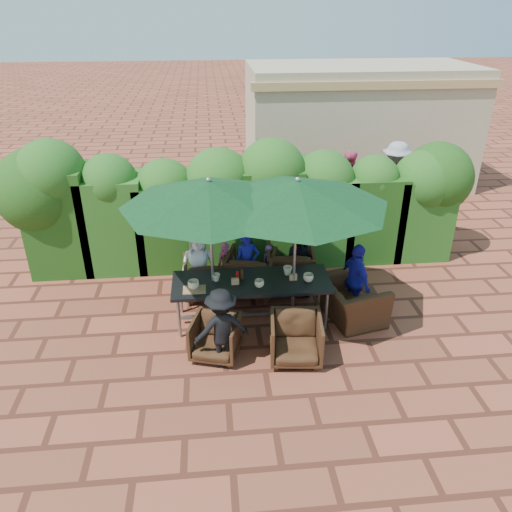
{
  "coord_description": "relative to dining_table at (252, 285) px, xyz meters",
  "views": [
    {
      "loc": [
        -0.68,
        -6.65,
        4.73
      ],
      "look_at": [
        0.02,
        0.4,
        1.08
      ],
      "focal_mm": 35.0,
      "sensor_mm": 36.0,
      "label": 1
    }
  ],
  "objects": [
    {
      "name": "adult_end_right",
      "position": [
        1.71,
        0.03,
        -0.04
      ],
      "size": [
        0.57,
        0.83,
        1.28
      ],
      "primitive_type": "imported",
      "rotation": [
        0.0,
        0.0,
        1.85
      ],
      "color": "#1C1B95",
      "rests_on": "ground"
    },
    {
      "name": "cup_c",
      "position": [
        0.1,
        -0.2,
        0.13
      ],
      "size": [
        0.15,
        0.15,
        0.12
      ],
      "primitive_type": "imported",
      "color": "beige",
      "rests_on": "dining_table"
    },
    {
      "name": "umbrella_left",
      "position": [
        -0.61,
        0.07,
        1.54
      ],
      "size": [
        2.66,
        2.66,
        2.46
      ],
      "color": "gray",
      "rests_on": "ground"
    },
    {
      "name": "chair_far_right",
      "position": [
        0.8,
        1.02,
        -0.25
      ],
      "size": [
        0.93,
        0.88,
        0.86
      ],
      "primitive_type": "imported",
      "rotation": [
        0.0,
        0.0,
        3.02
      ],
      "color": "black",
      "rests_on": "ground"
    },
    {
      "name": "sauce_bottle",
      "position": [
        -0.15,
        0.07,
        0.16
      ],
      "size": [
        0.04,
        0.04,
        0.17
      ],
      "primitive_type": "cylinder",
      "color": "#4C230C",
      "rests_on": "dining_table"
    },
    {
      "name": "pedestrian_b",
      "position": [
        2.69,
        4.33,
        0.12
      ],
      "size": [
        0.86,
        0.64,
        1.6
      ],
      "primitive_type": "imported",
      "rotation": [
        0.0,
        0.0,
        2.9
      ],
      "color": "#DB4D7E",
      "rests_on": "ground"
    },
    {
      "name": "adult_far_right",
      "position": [
        0.95,
        0.86,
        -0.09
      ],
      "size": [
        0.64,
        0.51,
        1.17
      ],
      "primitive_type": "imported",
      "rotation": [
        0.0,
        0.0,
        -0.34
      ],
      "color": "black",
      "rests_on": "ground"
    },
    {
      "name": "chair_near_right",
      "position": [
        0.55,
        -1.04,
        -0.3
      ],
      "size": [
        0.81,
        0.77,
        0.76
      ],
      "primitive_type": "imported",
      "rotation": [
        0.0,
        0.0,
        -0.11
      ],
      "color": "black",
      "rests_on": "ground"
    },
    {
      "name": "cup_b",
      "position": [
        -0.56,
        0.06,
        0.13
      ],
      "size": [
        0.13,
        0.13,
        0.12
      ],
      "primitive_type": "imported",
      "color": "beige",
      "rests_on": "dining_table"
    },
    {
      "name": "umbrella_right",
      "position": [
        0.67,
        -0.04,
        1.54
      ],
      "size": [
        2.77,
        2.77,
        2.46
      ],
      "color": "gray",
      "rests_on": "ground"
    },
    {
      "name": "cup_d",
      "position": [
        0.6,
        0.15,
        0.14
      ],
      "size": [
        0.15,
        0.15,
        0.14
      ],
      "primitive_type": "imported",
      "color": "beige",
      "rests_on": "dining_table"
    },
    {
      "name": "cup_e",
      "position": [
        0.89,
        -0.1,
        0.14
      ],
      "size": [
        0.16,
        0.16,
        0.13
      ],
      "primitive_type": "imported",
      "color": "beige",
      "rests_on": "dining_table"
    },
    {
      "name": "adult_far_left",
      "position": [
        -0.85,
        0.88,
        -0.05
      ],
      "size": [
        0.64,
        0.41,
        1.24
      ],
      "primitive_type": "imported",
      "rotation": [
        0.0,
        0.0,
        -0.07
      ],
      "color": "white",
      "rests_on": "ground"
    },
    {
      "name": "chair_far_left",
      "position": [
        -0.73,
        0.89,
        -0.28
      ],
      "size": [
        0.79,
        0.75,
        0.78
      ],
      "primitive_type": "imported",
      "rotation": [
        0.0,
        0.0,
        3.19
      ],
      "color": "black",
      "rests_on": "ground"
    },
    {
      "name": "pedestrian_c",
      "position": [
        3.72,
        3.98,
        0.26
      ],
      "size": [
        1.31,
        0.95,
        1.87
      ],
      "primitive_type": "imported",
      "rotation": [
        0.0,
        0.0,
        2.77
      ],
      "color": "#93949B",
      "rests_on": "ground"
    },
    {
      "name": "ketchup_bottle",
      "position": [
        -0.22,
        0.02,
        0.16
      ],
      "size": [
        0.04,
        0.04,
        0.17
      ],
      "primitive_type": "cylinder",
      "color": "#B20C0A",
      "rests_on": "dining_table"
    },
    {
      "name": "chair_end_right",
      "position": [
        1.64,
        -0.1,
        -0.22
      ],
      "size": [
        0.89,
        1.16,
        0.91
      ],
      "primitive_type": "imported",
      "rotation": [
        0.0,
        0.0,
        1.8
      ],
      "color": "black",
      "rests_on": "ground"
    },
    {
      "name": "pedestrian_a",
      "position": [
        1.63,
        4.09,
        0.13
      ],
      "size": [
        1.54,
        1.32,
        1.62
      ],
      "primitive_type": "imported",
      "rotation": [
        0.0,
        0.0,
        2.52
      ],
      "color": "green",
      "rests_on": "ground"
    },
    {
      "name": "chair_far_mid",
      "position": [
        0.07,
        0.91,
        -0.25
      ],
      "size": [
        1.01,
        0.97,
        0.86
      ],
      "primitive_type": "imported",
      "rotation": [
        0.0,
        0.0,
        2.87
      ],
      "color": "black",
      "rests_on": "ground"
    },
    {
      "name": "number_block_right",
      "position": [
        0.66,
        -0.03,
        0.12
      ],
      "size": [
        0.12,
        0.06,
        0.1
      ],
      "primitive_type": "cube",
      "color": "#DAB270",
      "rests_on": "dining_table"
    },
    {
      "name": "cup_a",
      "position": [
        -0.91,
        -0.15,
        0.14
      ],
      "size": [
        0.18,
        0.18,
        0.14
      ],
      "primitive_type": "imported",
      "color": "beige",
      "rests_on": "dining_table"
    },
    {
      "name": "serving_tray",
      "position": [
        -0.9,
        -0.2,
        0.08
      ],
      "size": [
        0.35,
        0.25,
        0.02
      ],
      "primitive_type": "cube",
      "color": "#966E48",
      "rests_on": "dining_table"
    },
    {
      "name": "child_right",
      "position": [
        0.43,
        1.12,
        -0.28
      ],
      "size": [
        0.35,
        0.32,
        0.79
      ],
      "primitive_type": "imported",
      "rotation": [
        0.0,
        0.0,
        0.38
      ],
      "color": "purple",
      "rests_on": "ground"
    },
    {
      "name": "chair_near_left",
      "position": [
        -0.61,
        -0.85,
        -0.33
      ],
      "size": [
        0.82,
        0.79,
        0.69
      ],
      "primitive_type": "imported",
      "rotation": [
        0.0,
        0.0,
        -0.29
      ],
      "color": "black",
      "rests_on": "ground"
    },
    {
      "name": "building",
      "position": [
        3.58,
        6.81,
        0.93
      ],
      "size": [
        6.2,
        3.08,
        3.2
      ],
      "color": "tan",
      "rests_on": "ground"
    },
    {
      "name": "hedge_wall",
      "position": [
        -0.13,
        2.14,
        0.66
      ],
      "size": [
        9.1,
        1.6,
        2.57
      ],
      "color": "#14390F",
      "rests_on": "ground"
    },
    {
      "name": "adult_near_left",
      "position": [
        -0.52,
        -1.05,
        -0.06
      ],
      "size": [
        0.84,
        0.52,
        1.23
      ],
      "primitive_type": "imported",
      "rotation": [
        0.0,
        0.0,
        3.35
      ],
      "color": "black",
      "rests_on": "ground"
    },
    {
      "name": "adult_far_mid",
      "position": [
        0.01,
        0.9,
        -0.09
      ],
      "size": [
        0.46,
        0.39,
        1.17
      ],
      "primitive_type": "imported",
      "rotation": [
        0.0,
        0.0,
        0.13
      ],
      "color": "#1C1B95",
      "rests_on": "ground"
    },
    {
      "name": "child_left",
      "position": [
        -0.36,
        1.11,
        -0.23
      ],
      "size": [
        0.34,
        0.29,
        0.89
      ],
      "primitive_type": "imported",
      "rotation": [
        0.0,
        0.0,
        0.09
      ],
      "color": "#DB4D7E",
      "rests_on": "ground"
    },
    {
      "name": "dining_table",
      "position": [
        0.0,
        0.0,
        0.0
      ],
      "size": [
        2.52,
        0.9,
        0.75
      ],
      "color": "black",
      "rests_on": "ground"
    },
    {
      "name": "number_block_left",
      "position": [
        -0.27,
        -0.08,
        0.12
      ],
      "size": [
        0.12,
        0.06,
        0.1
      ],
      "primitive_type": "cube",
      "color": "#DAB270",
      "rests_on": "dining_table"
    },
    {
      "name": "ground",
      "position": [
        0.08,
        -0.18,
        -0.68
      ],
      "size": [
        80.0,
        80.0,
        0.0
      ],
      "primitive_type": "plane",
      "color": "brown",
      "rests_on": "ground"
    }
  ]
}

